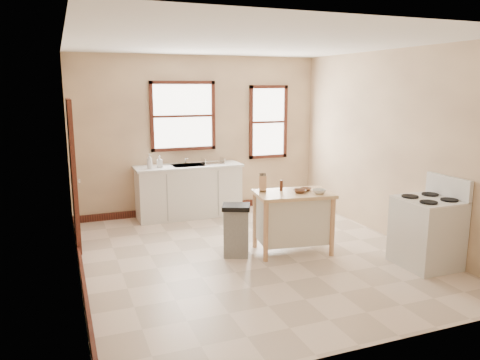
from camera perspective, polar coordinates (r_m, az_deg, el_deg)
name	(u,v)px	position (r m, az deg, el deg)	size (l,w,h in m)	color
floor	(253,255)	(6.49, 1.57, -9.09)	(5.00, 5.00, 0.00)	beige
ceiling	(254,43)	(6.10, 1.72, 16.36)	(5.00, 5.00, 0.00)	white
wall_back	(199,135)	(8.48, -4.97, 5.46)	(4.50, 0.04, 2.80)	beige
wall_left	(72,164)	(5.67, -19.82, 1.87)	(0.04, 5.00, 2.80)	beige
wall_right	(393,146)	(7.31, 18.16, 3.99)	(0.04, 5.00, 2.80)	beige
window_main	(183,116)	(8.36, -6.96, 7.74)	(1.17, 0.06, 1.22)	black
window_side	(268,122)	(8.92, 3.46, 7.06)	(0.77, 0.06, 1.37)	black
door_left	(73,174)	(7.01, -19.64, 0.69)	(0.06, 0.90, 2.10)	black
baseboard_back	(201,208)	(8.70, -4.76, -3.37)	(4.50, 0.04, 0.12)	black
baseboard_left	(82,274)	(6.02, -18.66, -10.78)	(0.04, 5.00, 0.12)	black
sink_counter	(189,191)	(8.27, -6.26, -1.32)	(1.86, 0.62, 0.92)	silver
faucet	(185,157)	(8.34, -6.67, 2.76)	(0.03, 0.03, 0.22)	silver
soap_bottle_a	(150,161)	(7.92, -10.96, 2.26)	(0.09, 0.09, 0.24)	#B2B2B2
soap_bottle_b	(160,162)	(8.00, -9.77, 2.22)	(0.09, 0.09, 0.20)	#B2B2B2
dish_rack	(213,161)	(8.25, -3.32, 2.29)	(0.37, 0.28, 0.09)	silver
kitchen_island	(293,222)	(6.53, 6.44, -5.13)	(1.03, 0.66, 0.85)	#F9C892
knife_block	(263,184)	(6.42, 2.81, -0.53)	(0.10, 0.10, 0.20)	tan
pepper_grinder	(281,186)	(6.48, 5.06, -0.67)	(0.04, 0.04, 0.15)	#431F12
bowl_a	(300,191)	(6.40, 7.30, -1.36)	(0.18, 0.18, 0.04)	brown
bowl_b	(306,189)	(6.54, 8.04, -1.13)	(0.15, 0.15, 0.04)	brown
bowl_c	(319,192)	(6.39, 9.62, -1.40)	(0.18, 0.18, 0.06)	silver
trash_bin	(236,230)	(6.34, -0.46, -6.17)	(0.37, 0.31, 0.71)	gray
gas_stove	(427,222)	(6.40, 21.88, -4.81)	(0.71, 0.72, 1.15)	silver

